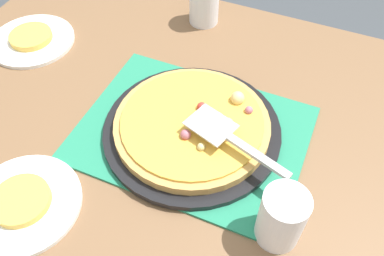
# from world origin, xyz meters

# --- Properties ---
(dining_table) EXTENTS (1.40, 1.00, 0.75)m
(dining_table) POSITION_xyz_m (0.00, 0.00, 0.64)
(dining_table) COLOR brown
(dining_table) RESTS_ON ground_plane
(placemat) EXTENTS (0.48, 0.36, 0.01)m
(placemat) POSITION_xyz_m (0.00, 0.00, 0.75)
(placemat) COLOR #237F5B
(placemat) RESTS_ON dining_table
(pizza_pan) EXTENTS (0.38, 0.38, 0.01)m
(pizza_pan) POSITION_xyz_m (0.00, 0.00, 0.76)
(pizza_pan) COLOR black
(pizza_pan) RESTS_ON placemat
(pizza) EXTENTS (0.33, 0.33, 0.05)m
(pizza) POSITION_xyz_m (0.00, 0.00, 0.78)
(pizza) COLOR tan
(pizza) RESTS_ON pizza_pan
(plate_near_left) EXTENTS (0.22, 0.22, 0.01)m
(plate_near_left) POSITION_xyz_m (-0.22, -0.29, 0.76)
(plate_near_left) COLOR white
(plate_near_left) RESTS_ON dining_table
(plate_far_right) EXTENTS (0.22, 0.22, 0.01)m
(plate_far_right) POSITION_xyz_m (-0.51, 0.12, 0.76)
(plate_far_right) COLOR white
(plate_far_right) RESTS_ON dining_table
(served_slice_left) EXTENTS (0.11, 0.11, 0.02)m
(served_slice_left) POSITION_xyz_m (-0.22, -0.29, 0.77)
(served_slice_left) COLOR #EAB747
(served_slice_left) RESTS_ON plate_near_left
(served_slice_right) EXTENTS (0.11, 0.11, 0.02)m
(served_slice_right) POSITION_xyz_m (-0.51, 0.12, 0.77)
(served_slice_right) COLOR #EAB747
(served_slice_right) RESTS_ON plate_far_right
(cup_near) EXTENTS (0.08, 0.08, 0.12)m
(cup_near) POSITION_xyz_m (-0.13, 0.39, 0.81)
(cup_near) COLOR white
(cup_near) RESTS_ON dining_table
(cup_far) EXTENTS (0.08, 0.08, 0.12)m
(cup_far) POSITION_xyz_m (0.23, -0.15, 0.81)
(cup_far) COLOR white
(cup_far) RESTS_ON dining_table
(pizza_server) EXTENTS (0.23, 0.11, 0.01)m
(pizza_server) POSITION_xyz_m (0.09, -0.03, 0.82)
(pizza_server) COLOR silver
(pizza_server) RESTS_ON pizza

